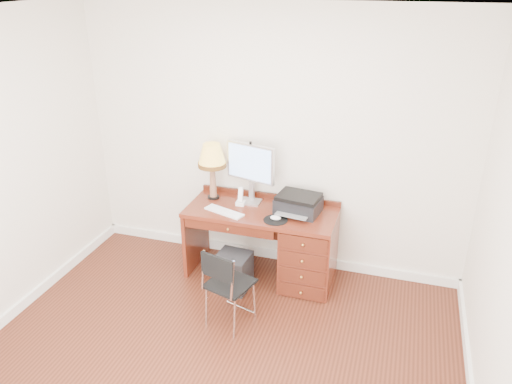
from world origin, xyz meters
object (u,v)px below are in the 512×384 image
(chair, at_px, (228,281))
(equipment_box, at_px, (233,271))
(phone, at_px, (241,200))
(printer, at_px, (298,204))
(monitor, at_px, (250,166))
(leg_lamp, at_px, (212,159))
(desk, at_px, (292,244))

(chair, relative_size, equipment_box, 2.07)
(phone, bearing_deg, printer, -1.27)
(monitor, bearing_deg, phone, -103.79)
(printer, height_order, chair, printer)
(leg_lamp, xyz_separation_m, equipment_box, (0.37, -0.44, -1.00))
(desk, xyz_separation_m, equipment_box, (-0.52, -0.32, -0.23))
(printer, bearing_deg, desk, -113.76)
(printer, xyz_separation_m, equipment_box, (-0.56, -0.38, -0.65))
(phone, bearing_deg, desk, -7.46)
(printer, bearing_deg, equipment_box, -137.82)
(equipment_box, bearing_deg, desk, 35.89)
(phone, height_order, chair, phone)
(monitor, xyz_separation_m, leg_lamp, (-0.39, -0.04, 0.05))
(desk, bearing_deg, chair, -112.24)
(printer, height_order, equipment_box, printer)
(phone, distance_m, equipment_box, 0.72)
(printer, xyz_separation_m, chair, (-0.40, -0.95, -0.37))
(monitor, height_order, phone, monitor)
(desk, distance_m, leg_lamp, 1.18)
(phone, relative_size, chair, 0.25)
(monitor, bearing_deg, leg_lamp, -158.73)
(monitor, distance_m, phone, 0.36)
(desk, distance_m, printer, 0.43)
(phone, bearing_deg, leg_lamp, 165.37)
(chair, bearing_deg, phone, 117.91)
(equipment_box, bearing_deg, monitor, 91.56)
(desk, relative_size, printer, 3.27)
(phone, height_order, equipment_box, phone)
(printer, distance_m, equipment_box, 0.94)
(leg_lamp, relative_size, equipment_box, 1.60)
(monitor, relative_size, chair, 0.80)
(monitor, relative_size, printer, 1.35)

